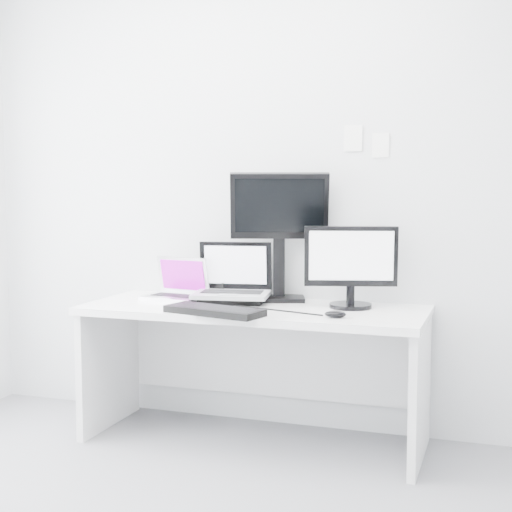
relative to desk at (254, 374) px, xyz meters
name	(u,v)px	position (x,y,z in m)	size (l,w,h in m)	color
back_wall	(274,188)	(0.00, 0.35, 0.99)	(3.60, 3.60, 0.00)	silver
desk	(254,374)	(0.00, 0.00, 0.00)	(1.80, 0.70, 0.73)	white
macbook	(174,278)	(-0.50, 0.09, 0.49)	(0.33, 0.25, 0.25)	#BCBCC1
speaker	(219,282)	(-0.29, 0.25, 0.46)	(0.09, 0.09, 0.18)	black
dell_laptop	(231,272)	(-0.16, 0.08, 0.53)	(0.40, 0.31, 0.34)	#A2A5A9
rear_monitor	(279,235)	(0.07, 0.23, 0.73)	(0.53, 0.19, 0.73)	black
samsung_monitor	(351,266)	(0.49, 0.12, 0.59)	(0.48, 0.22, 0.44)	black
keyboard	(214,311)	(-0.11, -0.28, 0.38)	(0.51, 0.18, 0.03)	black
mouse	(335,314)	(0.48, -0.19, 0.38)	(0.11, 0.07, 0.03)	black
wall_note_0	(353,138)	(0.45, 0.34, 1.26)	(0.10, 0.00, 0.14)	white
wall_note_1	(381,145)	(0.60, 0.34, 1.22)	(0.09, 0.00, 0.13)	white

